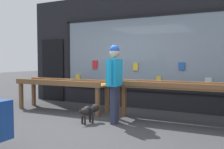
{
  "coord_description": "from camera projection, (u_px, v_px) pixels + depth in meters",
  "views": [
    {
      "loc": [
        2.82,
        -4.44,
        1.41
      ],
      "look_at": [
        0.12,
        0.87,
        1.06
      ],
      "focal_mm": 40.0,
      "sensor_mm": 36.0,
      "label": 1
    }
  ],
  "objects": [
    {
      "name": "ground_plane",
      "position": [
        89.0,
        126.0,
        5.31
      ],
      "size": [
        40.0,
        40.0,
        0.0
      ],
      "primitive_type": "plane",
      "color": "#38383A"
    },
    {
      "name": "shopfront_facade",
      "position": [
        132.0,
        51.0,
        7.34
      ],
      "size": [
        7.18,
        0.29,
        3.38
      ],
      "color": "black",
      "rests_on": "ground_plane"
    },
    {
      "name": "display_table_left",
      "position": [
        62.0,
        85.0,
        6.93
      ],
      "size": [
        2.75,
        0.76,
        0.86
      ],
      "color": "brown",
      "rests_on": "ground_plane"
    },
    {
      "name": "display_table_right",
      "position": [
        173.0,
        90.0,
        5.53
      ],
      "size": [
        2.74,
        0.66,
        0.92
      ],
      "color": "brown",
      "rests_on": "ground_plane"
    },
    {
      "name": "person_browsing",
      "position": [
        115.0,
        77.0,
        5.48
      ],
      "size": [
        0.26,
        0.68,
        1.73
      ],
      "rotation": [
        0.0,
        0.0,
        1.67
      ],
      "color": "#2D334C",
      "rests_on": "ground_plane"
    },
    {
      "name": "small_dog",
      "position": [
        89.0,
        111.0,
        5.54
      ],
      "size": [
        0.32,
        0.53,
        0.4
      ],
      "rotation": [
        0.0,
        0.0,
        1.21
      ],
      "color": "black",
      "rests_on": "ground_plane"
    }
  ]
}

